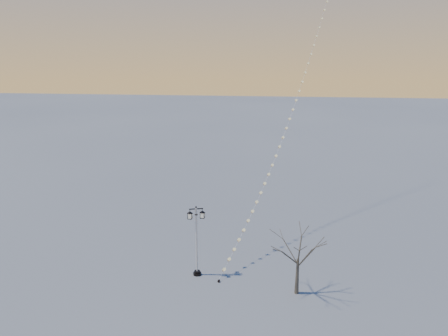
# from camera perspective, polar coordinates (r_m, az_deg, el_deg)

# --- Properties ---
(ground) EXTENTS (300.00, 300.00, 0.00)m
(ground) POSITION_cam_1_polar(r_m,az_deg,el_deg) (30.99, -2.25, -15.13)
(ground) COLOR slate
(ground) RESTS_ON ground
(street_lamp) EXTENTS (1.30, 0.72, 5.27)m
(street_lamp) POSITION_cam_1_polar(r_m,az_deg,el_deg) (30.85, -3.67, -9.22)
(street_lamp) COLOR black
(street_lamp) RESTS_ON ground
(bare_tree) EXTENTS (2.77, 2.77, 4.60)m
(bare_tree) POSITION_cam_1_polar(r_m,az_deg,el_deg) (28.81, 9.89, -10.61)
(bare_tree) COLOR #473E30
(bare_tree) RESTS_ON ground
(kite_train) EXTENTS (10.22, 27.31, 26.16)m
(kite_train) POSITION_cam_1_polar(r_m,az_deg,el_deg) (40.24, 9.12, 10.97)
(kite_train) COLOR black
(kite_train) RESTS_ON ground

